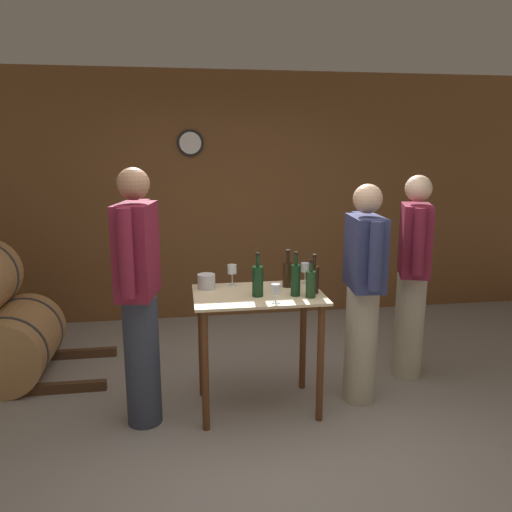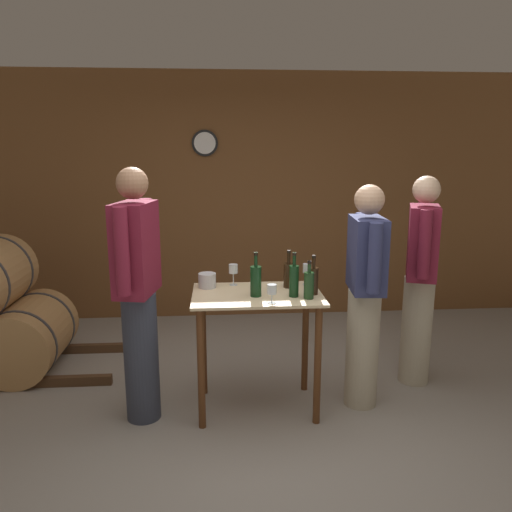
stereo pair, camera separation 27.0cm
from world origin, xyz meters
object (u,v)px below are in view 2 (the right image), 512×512
object	(u,v)px
wine_bottle_far_left	(256,280)
wine_glass_near_left	(233,270)
person_visitor_bearded	(138,291)
wine_glass_near_center	(272,290)
ice_bucket	(207,280)
wine_bottle_right	(309,284)
wine_bottle_far_right	(313,280)
wine_bottle_center	(294,280)
person_host	(365,293)
wine_glass_near_right	(307,269)
wine_bottle_left	(289,274)
person_visitor_with_scarf	(420,277)

from	to	relation	value
wine_bottle_far_left	wine_glass_near_left	world-z (taller)	wine_bottle_far_left
wine_glass_near_left	person_visitor_bearded	world-z (taller)	person_visitor_bearded
wine_glass_near_center	ice_bucket	bearing A→B (deg)	136.06
wine_glass_near_center	person_visitor_bearded	world-z (taller)	person_visitor_bearded
wine_bottle_right	ice_bucket	world-z (taller)	wine_bottle_right
wine_bottle_far_right	person_visitor_bearded	xyz separation A→B (m)	(-1.21, -0.03, -0.05)
wine_bottle_center	ice_bucket	size ratio (longest dim) A/B	2.40
wine_bottle_right	wine_glass_near_left	distance (m)	0.63
wine_glass_near_left	person_host	bearing A→B (deg)	-13.99
wine_glass_near_right	wine_bottle_left	bearing A→B (deg)	-156.57
wine_bottle_far_right	wine_glass_near_right	distance (m)	0.25
ice_bucket	wine_glass_near_center	bearing A→B (deg)	-43.94
wine_bottle_left	wine_bottle_right	world-z (taller)	wine_bottle_left
wine_bottle_far_right	wine_glass_near_center	bearing A→B (deg)	-148.79
wine_bottle_far_right	wine_bottle_center	bearing A→B (deg)	-162.21
wine_bottle_far_right	person_host	distance (m)	0.41
wine_bottle_far_left	wine_bottle_right	size ratio (longest dim) A/B	1.18
person_visitor_with_scarf	person_visitor_bearded	world-z (taller)	person_visitor_bearded
wine_bottle_far_right	wine_glass_near_center	xyz separation A→B (m)	(-0.31, -0.19, -0.01)
person_visitor_with_scarf	wine_bottle_right	bearing A→B (deg)	-153.98
wine_glass_near_right	person_visitor_bearded	distance (m)	1.25
wine_glass_near_left	ice_bucket	world-z (taller)	wine_glass_near_left
wine_bottle_far_left	ice_bucket	xyz separation A→B (m)	(-0.34, 0.25, -0.06)
wine_bottle_center	wine_bottle_right	world-z (taller)	wine_bottle_center
wine_bottle_right	wine_glass_near_center	size ratio (longest dim) A/B	2.03
wine_bottle_far_right	wine_glass_near_center	distance (m)	0.37
ice_bucket	person_visitor_with_scarf	distance (m)	1.69
ice_bucket	wine_bottle_far_right	bearing A→B (deg)	-17.07
wine_glass_near_left	person_visitor_bearded	size ratio (longest dim) A/B	0.09
wine_bottle_center	person_visitor_with_scarf	size ratio (longest dim) A/B	0.19
wine_bottle_center	wine_glass_near_left	size ratio (longest dim) A/B	1.94
person_visitor_with_scarf	wine_glass_near_center	bearing A→B (deg)	-155.44
wine_bottle_left	wine_bottle_right	bearing A→B (deg)	-70.69
wine_bottle_far_right	wine_glass_near_right	size ratio (longest dim) A/B	1.74
person_host	wine_glass_near_center	bearing A→B (deg)	-161.39
wine_bottle_center	person_visitor_with_scarf	bearing A→B (deg)	21.58
wine_bottle_left	person_visitor_with_scarf	xyz separation A→B (m)	(1.08, 0.19, -0.09)
wine_bottle_right	wine_bottle_far_right	bearing A→B (deg)	63.79
wine_bottle_far_left	wine_bottle_center	world-z (taller)	wine_bottle_center
wine_bottle_far_right	wine_glass_near_left	world-z (taller)	wine_bottle_far_right
wine_glass_near_left	person_visitor_with_scarf	distance (m)	1.50
wine_bottle_right	person_visitor_with_scarf	xyz separation A→B (m)	(0.98, 0.48, -0.09)
person_visitor_with_scarf	wine_bottle_far_right	bearing A→B (deg)	-157.85
wine_glass_near_center	wine_bottle_center	bearing A→B (deg)	40.35
wine_glass_near_right	person_visitor_with_scarf	xyz separation A→B (m)	(0.94, 0.13, -0.11)
ice_bucket	person_host	distance (m)	1.16
wine_bottle_right	person_visitor_bearded	size ratio (longest dim) A/B	0.15
person_visitor_with_scarf	wine_bottle_center	bearing A→B (deg)	-158.42
person_visitor_bearded	wine_bottle_center	bearing A→B (deg)	-0.90
wine_bottle_far_left	person_visitor_with_scarf	xyz separation A→B (m)	(1.34, 0.40, -0.11)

